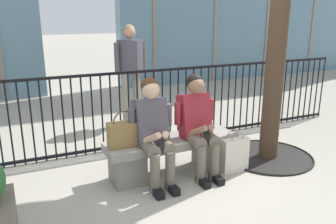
{
  "coord_description": "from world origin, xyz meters",
  "views": [
    {
      "loc": [
        -1.65,
        -3.51,
        1.89
      ],
      "look_at": [
        0.0,
        0.1,
        0.75
      ],
      "focal_mm": 36.94,
      "sensor_mm": 36.0,
      "label": 1
    }
  ],
  "objects_px": {
    "handbag_on_bench": "(125,134)",
    "shopping_bag": "(234,154)",
    "seated_person_with_phone": "(153,129)",
    "stone_bench": "(171,152)",
    "bystander_at_railing": "(131,67)",
    "seated_person_companion": "(198,122)"
  },
  "relations": [
    {
      "from": "seated_person_companion",
      "to": "handbag_on_bench",
      "type": "relative_size",
      "value": 2.93
    },
    {
      "from": "handbag_on_bench",
      "to": "seated_person_with_phone",
      "type": "bearing_deg",
      "value": -21.77
    },
    {
      "from": "seated_person_with_phone",
      "to": "seated_person_companion",
      "type": "height_order",
      "value": "same"
    },
    {
      "from": "shopping_bag",
      "to": "stone_bench",
      "type": "bearing_deg",
      "value": 159.97
    },
    {
      "from": "stone_bench",
      "to": "handbag_on_bench",
      "type": "distance_m",
      "value": 0.67
    },
    {
      "from": "seated_person_with_phone",
      "to": "stone_bench",
      "type": "bearing_deg",
      "value": 24.45
    },
    {
      "from": "handbag_on_bench",
      "to": "shopping_bag",
      "type": "distance_m",
      "value": 1.39
    },
    {
      "from": "handbag_on_bench",
      "to": "bystander_at_railing",
      "type": "distance_m",
      "value": 2.28
    },
    {
      "from": "stone_bench",
      "to": "handbag_on_bench",
      "type": "bearing_deg",
      "value": -179.01
    },
    {
      "from": "stone_bench",
      "to": "seated_person_companion",
      "type": "xyz_separation_m",
      "value": [
        0.28,
        -0.13,
        0.38
      ]
    },
    {
      "from": "seated_person_with_phone",
      "to": "bystander_at_railing",
      "type": "xyz_separation_m",
      "value": [
        0.49,
        2.22,
        0.35
      ]
    },
    {
      "from": "seated_person_companion",
      "to": "handbag_on_bench",
      "type": "bearing_deg",
      "value": 172.17
    },
    {
      "from": "shopping_bag",
      "to": "bystander_at_railing",
      "type": "bearing_deg",
      "value": 102.4
    },
    {
      "from": "stone_bench",
      "to": "handbag_on_bench",
      "type": "height_order",
      "value": "handbag_on_bench"
    },
    {
      "from": "stone_bench",
      "to": "seated_person_with_phone",
      "type": "relative_size",
      "value": 1.32
    },
    {
      "from": "seated_person_companion",
      "to": "shopping_bag",
      "type": "bearing_deg",
      "value": -17.1
    },
    {
      "from": "seated_person_with_phone",
      "to": "shopping_bag",
      "type": "relative_size",
      "value": 2.31
    },
    {
      "from": "stone_bench",
      "to": "handbag_on_bench",
      "type": "relative_size",
      "value": 3.86
    },
    {
      "from": "handbag_on_bench",
      "to": "shopping_bag",
      "type": "xyz_separation_m",
      "value": [
        1.31,
        -0.26,
        -0.38
      ]
    },
    {
      "from": "seated_person_with_phone",
      "to": "bystander_at_railing",
      "type": "relative_size",
      "value": 0.71
    },
    {
      "from": "stone_bench",
      "to": "seated_person_companion",
      "type": "bearing_deg",
      "value": -24.45
    },
    {
      "from": "seated_person_companion",
      "to": "shopping_bag",
      "type": "distance_m",
      "value": 0.64
    }
  ]
}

